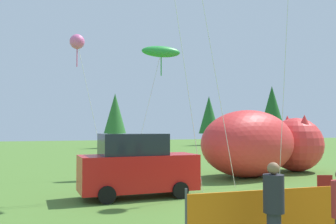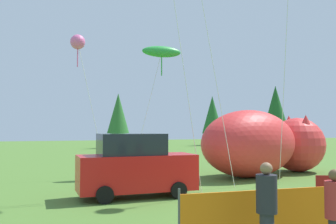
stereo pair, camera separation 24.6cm
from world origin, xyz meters
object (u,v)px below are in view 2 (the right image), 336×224
spectator_in_red_shirt (267,206)px  kite_green_fish (162,52)px  inflatable_cat (264,145)px  parked_car (136,166)px  folding_chair (322,187)px  kite_pink_octopus (78,43)px  spectator_in_black_shirt (335,212)px

spectator_in_red_shirt → kite_green_fish: bearing=82.7°
kite_green_fish → inflatable_cat: bearing=-19.7°
parked_car → folding_chair: bearing=-29.1°
inflatable_cat → kite_pink_octopus: 11.10m
spectator_in_black_shirt → kite_green_fish: kite_green_fish is taller
folding_chair → spectator_in_black_shirt: spectator_in_black_shirt is taller
inflatable_cat → spectator_in_red_shirt: (-6.72, -10.93, -0.56)m
parked_car → inflatable_cat: inflatable_cat is taller
kite_pink_octopus → kite_green_fish: bearing=-6.3°
parked_car → folding_chair: (5.77, -2.92, -0.56)m
kite_pink_octopus → spectator_in_red_shirt: bearing=-78.3°
parked_car → inflatable_cat: bearing=24.4°
folding_chair → spectator_in_red_shirt: spectator_in_red_shirt is taller
spectator_in_red_shirt → parked_car: bearing=98.5°
spectator_in_red_shirt → spectator_in_black_shirt: bearing=-29.0°
spectator_in_red_shirt → kite_pink_octopus: bearing=101.7°
kite_green_fish → kite_pink_octopus: kite_pink_octopus is taller
spectator_in_black_shirt → kite_green_fish: 14.51m
inflatable_cat → spectator_in_black_shirt: 12.85m
kite_green_fish → kite_pink_octopus: 4.41m
spectator_in_black_shirt → spectator_in_red_shirt: (-1.10, 0.61, 0.06)m
folding_chair → parked_car: bearing=81.7°
inflatable_cat → kite_pink_octopus: (-9.46, 2.31, 5.33)m
spectator_in_red_shirt → kite_green_fish: kite_green_fish is taller
spectator_in_black_shirt → kite_pink_octopus: size_ratio=0.24×
kite_pink_octopus → folding_chair: bearing=-50.7°
parked_car → spectator_in_red_shirt: (1.05, -7.03, -0.10)m
folding_chair → spectator_in_red_shirt: (-4.72, -4.12, 0.47)m
inflatable_cat → kite_green_fish: 7.37m
spectator_in_red_shirt → kite_green_fish: size_ratio=0.27×
folding_chair → kite_green_fish: kite_green_fish is taller
folding_chair → kite_green_fish: bearing=38.2°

